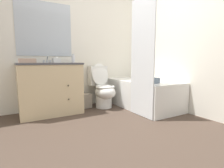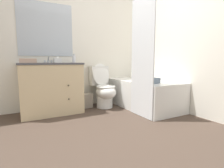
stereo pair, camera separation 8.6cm
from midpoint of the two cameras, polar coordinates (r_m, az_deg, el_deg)
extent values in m
plane|color=#47382D|center=(2.36, 5.83, -14.71)|extent=(14.00, 14.00, 0.00)
cube|color=white|center=(3.62, -9.36, 13.06)|extent=(8.00, 0.05, 2.50)
cube|color=#B2BCC6|center=(3.42, -21.84, 16.33)|extent=(0.93, 0.01, 0.93)
cube|color=white|center=(3.65, 15.52, 12.85)|extent=(0.05, 2.58, 2.50)
cube|color=beige|center=(3.14, -20.19, -1.66)|extent=(0.98, 0.56, 0.83)
cube|color=#4C4C51|center=(3.10, -20.55, 6.23)|extent=(1.00, 0.58, 0.03)
cylinder|color=white|center=(3.11, -20.51, 5.50)|extent=(0.30, 0.30, 0.10)
sphere|color=#382D23|center=(2.89, -14.94, -0.52)|extent=(0.02, 0.02, 0.02)
sphere|color=#382D23|center=(2.93, -14.79, -4.88)|extent=(0.02, 0.02, 0.02)
cylinder|color=silver|center=(3.29, -21.14, 6.86)|extent=(0.04, 0.04, 0.04)
cylinder|color=silver|center=(3.25, -21.08, 7.95)|extent=(0.02, 0.11, 0.09)
cylinder|color=silver|center=(3.29, -22.10, 6.85)|extent=(0.03, 0.03, 0.04)
cylinder|color=silver|center=(3.30, -20.20, 6.93)|extent=(0.03, 0.03, 0.04)
cylinder|color=white|center=(3.41, -3.42, -5.73)|extent=(0.31, 0.31, 0.23)
ellipsoid|color=white|center=(3.32, -2.99, -2.59)|extent=(0.37, 0.47, 0.27)
torus|color=white|center=(3.30, -3.00, -0.87)|extent=(0.37, 0.37, 0.04)
cube|color=white|center=(3.57, -5.40, 2.80)|extent=(0.36, 0.18, 0.38)
ellipsoid|color=white|center=(3.47, -4.62, 3.09)|extent=(0.35, 0.14, 0.44)
cube|color=white|center=(3.44, 9.35, -3.16)|extent=(0.78, 1.47, 0.52)
cube|color=#A8ADAE|center=(3.41, 9.44, 1.07)|extent=(0.66, 1.35, 0.01)
cube|color=white|center=(2.80, 8.92, 8.28)|extent=(0.02, 0.55, 1.86)
cube|color=gray|center=(3.43, -9.67, -5.37)|extent=(0.23, 0.20, 0.27)
cube|color=white|center=(3.19, -18.43, 7.32)|extent=(0.12, 0.13, 0.08)
ellipsoid|color=white|center=(3.19, -18.46, 8.23)|extent=(0.05, 0.04, 0.03)
cylinder|color=silver|center=(3.18, -13.29, 7.91)|extent=(0.06, 0.06, 0.12)
cylinder|color=silver|center=(3.19, -13.33, 9.30)|extent=(0.03, 0.03, 0.03)
cube|color=tan|center=(2.88, -26.73, 6.80)|extent=(0.23, 0.13, 0.06)
cube|color=slate|center=(2.98, 11.43, 1.13)|extent=(0.27, 0.20, 0.09)
camera|label=1|loc=(0.04, -90.87, -0.11)|focal=28.00mm
camera|label=2|loc=(0.04, 89.13, 0.11)|focal=28.00mm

